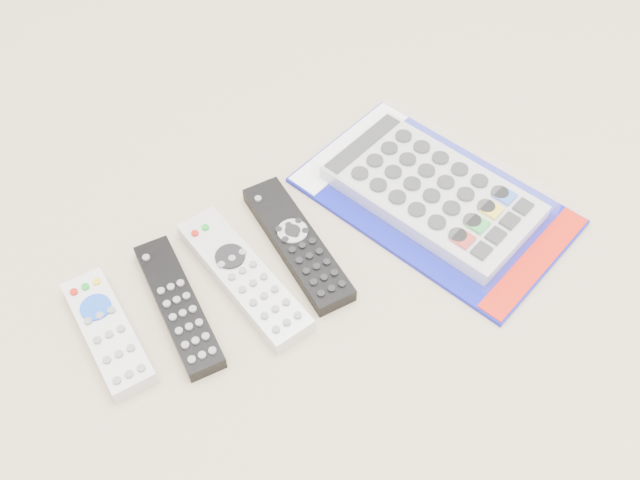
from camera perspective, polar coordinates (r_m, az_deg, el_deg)
remote_small_grey at (r=0.84m, az=-16.61°, el=-7.08°), size 0.06×0.17×0.03m
remote_slim_black at (r=0.84m, az=-11.25°, el=-5.16°), size 0.07×0.20×0.02m
remote_silver_dvd at (r=0.85m, az=-6.13°, el=-2.92°), size 0.06×0.21×0.02m
remote_large_black at (r=0.87m, az=-1.83°, el=-0.25°), size 0.08×0.21×0.02m
jumbo_remote_packaged at (r=0.93m, az=9.01°, el=3.95°), size 0.27×0.37×0.05m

